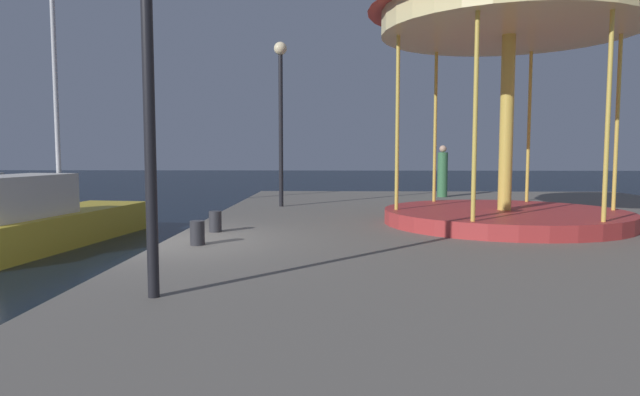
{
  "coord_description": "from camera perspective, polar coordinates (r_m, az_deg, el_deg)",
  "views": [
    {
      "loc": [
        2.98,
        -9.3,
        2.33
      ],
      "look_at": [
        2.59,
        3.1,
        1.29
      ],
      "focal_mm": 30.95,
      "sensor_mm": 36.0,
      "label": 1
    }
  ],
  "objects": [
    {
      "name": "bollard_south",
      "position": [
        9.3,
        -12.57,
        -3.54
      ],
      "size": [
        0.24,
        0.24,
        0.4
      ],
      "primitive_type": "cylinder",
      "color": "#2D2D33",
      "rests_on": "quay_dock"
    },
    {
      "name": "lamp_post_mid_promenade",
      "position": [
        15.55,
        -4.09,
        10.52
      ],
      "size": [
        0.36,
        0.36,
        4.55
      ],
      "color": "black",
      "rests_on": "quay_dock"
    },
    {
      "name": "lamp_post_near_edge",
      "position": [
        6.17,
        -17.52,
        18.87
      ],
      "size": [
        0.36,
        0.36,
        4.49
      ],
      "color": "black",
      "rests_on": "quay_dock"
    },
    {
      "name": "carousel",
      "position": [
        12.57,
        18.99,
        16.58
      ],
      "size": [
        5.87,
        5.87,
        5.53
      ],
      "color": "#B23333",
      "rests_on": "quay_dock"
    },
    {
      "name": "sailboat_yellow",
      "position": [
        15.12,
        -26.74,
        -2.0
      ],
      "size": [
        2.75,
        6.65,
        7.29
      ],
      "color": "gold",
      "rests_on": "ground"
    },
    {
      "name": "quay_dock",
      "position": [
        10.25,
        23.94,
        -6.48
      ],
      "size": [
        13.64,
        24.34,
        0.8
      ],
      "primitive_type": "cube",
      "color": "slate",
      "rests_on": "ground"
    },
    {
      "name": "bollard_center",
      "position": [
        10.74,
        -10.78,
        -2.4
      ],
      "size": [
        0.24,
        0.24,
        0.4
      ],
      "primitive_type": "cylinder",
      "color": "#2D2D33",
      "rests_on": "quay_dock"
    },
    {
      "name": "person_by_the_water",
      "position": [
        19.17,
        12.55,
        2.55
      ],
      "size": [
        0.34,
        0.34,
        1.75
      ],
      "color": "#387247",
      "rests_on": "quay_dock"
    },
    {
      "name": "ground_plane",
      "position": [
        10.04,
        -15.71,
        -8.8
      ],
      "size": [
        120.0,
        120.0,
        0.0
      ],
      "primitive_type": "plane",
      "color": "black"
    }
  ]
}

